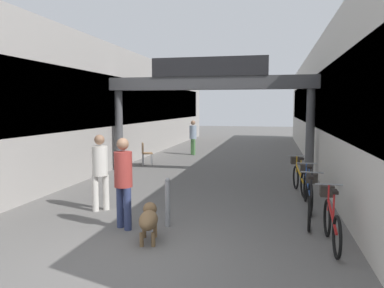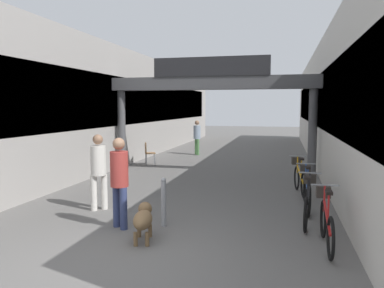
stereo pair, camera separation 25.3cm
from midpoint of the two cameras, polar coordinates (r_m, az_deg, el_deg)
The scene contains 14 objects.
ground_plane at distance 6.05m, azimuth -11.56°, elevation -16.92°, with size 80.00×80.00×0.00m, color #605E5B.
storefront_left at distance 17.71m, azimuth -12.40°, elevation 5.49°, with size 3.00×26.00×4.59m.
storefront_right at distance 16.33m, azimuth 22.28°, elevation 5.20°, with size 3.00×26.00×4.59m.
arcade_sign_gateway at distance 12.93m, azimuth 2.10°, elevation 7.98°, with size 7.40×0.47×3.99m.
pedestrian_with_dog at distance 7.20m, azimuth -11.42°, elevation -4.95°, with size 0.47×0.47×1.74m.
pedestrian_companion at distance 8.59m, azimuth -14.65°, elevation -3.46°, with size 0.48×0.48×1.71m.
pedestrian_carrying_crate at distance 18.06m, azimuth -0.25°, elevation 1.35°, with size 0.47×0.47×1.67m.
dog_on_leash at distance 6.65m, azimuth -7.71°, elevation -11.23°, with size 0.49×0.87×0.61m.
bicycle_red_nearest at distance 6.78m, azimuth 19.39°, elevation -10.71°, with size 0.46×1.69×0.98m.
bicycle_black_second at distance 7.93m, azimuth 16.76°, elevation -8.26°, with size 0.46×1.68×0.98m.
bicycle_blue_third at distance 9.18m, azimuth 16.42°, elevation -6.36°, with size 0.46×1.69×0.98m.
bicycle_orange_farthest at distance 10.55m, azimuth 15.31°, elevation -4.77°, with size 0.46×1.68×0.98m.
bollard_post_metal at distance 7.33m, azimuth -4.74°, elevation -8.77°, with size 0.10×0.10×0.96m.
cafe_chair_wood_nearer at distance 15.03m, azimuth -7.62°, elevation -1.15°, with size 0.53×0.53×0.89m.
Camera 1 is at (2.18, -5.12, 2.31)m, focal length 35.00 mm.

